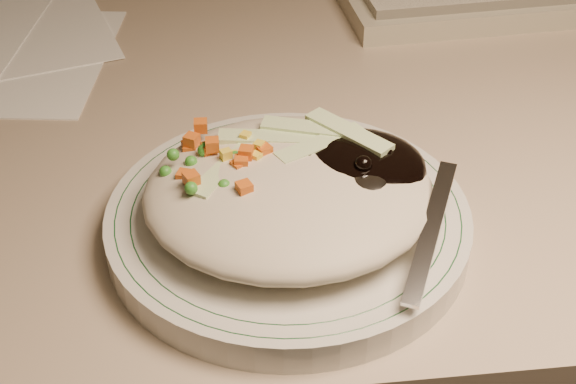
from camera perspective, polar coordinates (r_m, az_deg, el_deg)
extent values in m
cube|color=tan|center=(0.75, 3.56, 6.89)|extent=(1.40, 0.70, 0.04)
cylinder|color=beige|center=(0.55, 0.00, -2.15)|extent=(0.25, 0.25, 0.02)
torus|color=#144723|center=(0.54, 0.00, -1.34)|extent=(0.23, 0.23, 0.00)
torus|color=#144723|center=(0.54, 0.00, -1.34)|extent=(0.21, 0.21, 0.00)
ellipsoid|color=#B3A991|center=(0.53, 0.06, 0.03)|extent=(0.19, 0.18, 0.04)
ellipsoid|color=black|center=(0.54, 4.63, 1.72)|extent=(0.10, 0.09, 0.03)
ellipsoid|color=orange|center=(0.54, -4.94, 1.16)|extent=(0.08, 0.08, 0.02)
sphere|color=black|center=(0.53, 1.44, 2.23)|extent=(0.01, 0.01, 0.01)
sphere|color=black|center=(0.54, 4.40, 2.78)|extent=(0.01, 0.01, 0.01)
sphere|color=black|center=(0.54, 6.95, 2.83)|extent=(0.01, 0.01, 0.01)
sphere|color=black|center=(0.55, 5.92, 3.08)|extent=(0.01, 0.01, 0.01)
sphere|color=black|center=(0.52, 5.37, 1.96)|extent=(0.01, 0.01, 0.01)
sphere|color=black|center=(0.53, 4.27, 2.34)|extent=(0.01, 0.01, 0.01)
sphere|color=black|center=(0.55, 5.24, 3.05)|extent=(0.01, 0.01, 0.01)
cube|color=#C75516|center=(0.53, -5.41, 3.38)|extent=(0.01, 0.01, 0.01)
cube|color=#C75516|center=(0.52, -3.57, 1.18)|extent=(0.01, 0.01, 0.01)
cube|color=#C75516|center=(0.55, -6.86, 3.68)|extent=(0.01, 0.01, 0.01)
cube|color=#C75516|center=(0.52, -2.98, 2.80)|extent=(0.01, 0.01, 0.01)
cube|color=#C75516|center=(0.52, -3.33, 2.10)|extent=(0.01, 0.01, 0.01)
cube|color=#C75516|center=(0.56, -7.02, 3.22)|extent=(0.01, 0.01, 0.01)
cube|color=#C75516|center=(0.54, -5.65, 3.07)|extent=(0.01, 0.01, 0.01)
cube|color=#C75516|center=(0.52, -3.51, 1.80)|extent=(0.01, 0.01, 0.01)
cube|color=#C75516|center=(0.53, -1.72, 2.92)|extent=(0.01, 0.01, 0.01)
cube|color=#C75516|center=(0.55, -6.23, 4.70)|extent=(0.01, 0.01, 0.01)
cube|color=#C75516|center=(0.51, -6.89, 0.94)|extent=(0.01, 0.01, 0.01)
cube|color=#C75516|center=(0.50, -3.13, 0.26)|extent=(0.01, 0.01, 0.01)
cube|color=#C75516|center=(0.52, -7.37, 1.07)|extent=(0.01, 0.01, 0.01)
cube|color=#C75516|center=(0.55, -6.94, 2.98)|extent=(0.01, 0.01, 0.01)
sphere|color=#388C28|center=(0.53, -3.42, 2.26)|extent=(0.01, 0.01, 0.01)
sphere|color=#388C28|center=(0.50, -6.91, 0.27)|extent=(0.01, 0.01, 0.01)
sphere|color=#388C28|center=(0.53, -6.91, 2.15)|extent=(0.01, 0.01, 0.01)
sphere|color=#388C28|center=(0.53, -8.18, 2.65)|extent=(0.01, 0.01, 0.01)
sphere|color=#388C28|center=(0.54, -3.77, 2.51)|extent=(0.01, 0.01, 0.01)
sphere|color=#388C28|center=(0.51, -2.81, 0.21)|extent=(0.01, 0.01, 0.01)
sphere|color=#388C28|center=(0.53, -5.01, 1.60)|extent=(0.01, 0.01, 0.01)
sphere|color=#388C28|center=(0.52, -5.67, 0.26)|extent=(0.01, 0.01, 0.01)
sphere|color=#388C28|center=(0.53, -8.70, 1.43)|extent=(0.01, 0.01, 0.01)
sphere|color=#388C28|center=(0.54, -5.79, 3.20)|extent=(0.01, 0.01, 0.01)
sphere|color=#388C28|center=(0.54, -6.02, 2.98)|extent=(0.01, 0.01, 0.01)
sphere|color=#388C28|center=(0.52, -6.81, 1.05)|extent=(0.01, 0.01, 0.01)
sphere|color=#388C28|center=(0.51, -4.56, 0.46)|extent=(0.01, 0.01, 0.01)
sphere|color=#388C28|center=(0.55, -1.43, 3.54)|extent=(0.01, 0.01, 0.01)
cube|color=yellow|center=(0.54, -3.91, 2.51)|extent=(0.01, 0.01, 0.01)
cube|color=yellow|center=(0.53, -2.28, 2.44)|extent=(0.01, 0.01, 0.01)
cube|color=yellow|center=(0.54, -5.06, 2.60)|extent=(0.01, 0.01, 0.01)
cube|color=yellow|center=(0.53, -4.44, 2.67)|extent=(0.01, 0.01, 0.01)
cube|color=yellow|center=(0.53, -4.99, 1.47)|extent=(0.01, 0.01, 0.01)
cube|color=yellow|center=(0.53, -2.07, 3.24)|extent=(0.01, 0.01, 0.01)
cube|color=yellow|center=(0.55, -3.04, 3.90)|extent=(0.01, 0.01, 0.01)
cube|color=yellow|center=(0.53, -3.96, 1.46)|extent=(0.01, 0.01, 0.01)
cube|color=#B2D18C|center=(0.55, -1.45, 3.89)|extent=(0.07, 0.03, 0.00)
cube|color=#B2D18C|center=(0.55, 1.61, 4.53)|extent=(0.07, 0.04, 0.00)
cube|color=#B2D18C|center=(0.52, -4.42, 1.69)|extent=(0.05, 0.06, 0.00)
cube|color=#B2D18C|center=(0.55, 4.35, 4.29)|extent=(0.05, 0.06, 0.00)
cube|color=#B2D18C|center=(0.52, 0.67, 0.69)|extent=(0.07, 0.02, 0.00)
cube|color=#B2D18C|center=(0.54, 2.38, 3.42)|extent=(0.07, 0.04, 0.00)
ellipsoid|color=silver|center=(0.52, 5.42, 1.04)|extent=(0.05, 0.06, 0.01)
cube|color=silver|center=(0.50, 10.11, -2.70)|extent=(0.06, 0.11, 0.03)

